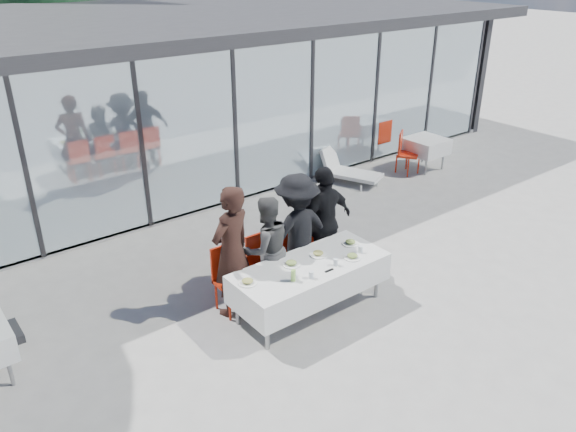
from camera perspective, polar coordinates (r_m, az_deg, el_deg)
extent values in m
plane|color=gray|center=(8.28, 4.26, -9.27)|extent=(90.00, 90.00, 0.00)
cube|color=gray|center=(15.32, -10.25, 7.28)|extent=(14.00, 8.00, 0.10)
cube|color=black|center=(18.43, -16.59, 14.66)|extent=(14.00, 0.20, 3.20)
cube|color=black|center=(19.03, 8.65, 15.70)|extent=(0.20, 8.00, 3.20)
cube|color=silver|center=(11.63, -1.38, 9.89)|extent=(13.60, 0.06, 3.10)
cube|color=#2D2D30|center=(14.32, -10.50, 19.43)|extent=(14.80, 8.80, 0.24)
cube|color=#262628|center=(9.72, -25.15, 4.30)|extent=(0.08, 0.10, 3.10)
cube|color=#262628|center=(10.25, -14.69, 6.93)|extent=(0.08, 0.10, 3.10)
cube|color=#262628|center=(11.11, -5.46, 9.04)|extent=(0.08, 0.10, 3.10)
cube|color=#262628|center=(12.21, 2.35, 10.63)|extent=(0.08, 0.10, 3.10)
cube|color=#262628|center=(13.51, 8.83, 11.79)|extent=(0.08, 0.10, 3.10)
cube|color=#262628|center=(14.95, 14.15, 12.64)|extent=(0.08, 0.10, 3.10)
cube|color=#262628|center=(16.49, 18.54, 13.25)|extent=(0.08, 0.10, 3.10)
cube|color=#B9230C|center=(12.95, -16.97, 5.06)|extent=(0.45, 0.45, 0.90)
cube|color=#B9230C|center=(13.93, -12.04, 7.02)|extent=(0.45, 0.45, 0.90)
cube|color=#B9230C|center=(14.72, -2.36, 8.55)|extent=(0.45, 0.45, 0.90)
cube|color=#B9230C|center=(16.43, 1.96, 10.34)|extent=(0.45, 0.45, 0.90)
cube|color=silver|center=(7.94, 2.24, -6.26)|extent=(2.26, 0.96, 0.42)
cylinder|color=gray|center=(7.30, -2.14, -11.15)|extent=(0.06, 0.06, 0.71)
cylinder|color=gray|center=(8.42, 9.03, -6.07)|extent=(0.06, 0.06, 0.71)
cylinder|color=gray|center=(7.78, -5.19, -8.69)|extent=(0.06, 0.06, 0.71)
cylinder|color=gray|center=(8.83, 5.77, -4.23)|extent=(0.06, 0.06, 0.71)
imported|color=black|center=(7.75, -5.76, -3.60)|extent=(0.87, 0.87, 1.92)
cube|color=#B9230C|center=(8.01, -5.61, -6.80)|extent=(0.44, 0.44, 0.05)
cube|color=#B9230C|center=(8.03, -6.45, -4.68)|extent=(0.44, 0.04, 0.55)
cylinder|color=#B9230C|center=(7.93, -5.93, -9.21)|extent=(0.04, 0.04, 0.43)
cylinder|color=#B9230C|center=(8.09, -3.76, -8.35)|extent=(0.04, 0.04, 0.43)
cylinder|color=#B9230C|center=(8.19, -7.29, -8.05)|extent=(0.04, 0.04, 0.43)
cylinder|color=#B9230C|center=(8.35, -5.16, -7.25)|extent=(0.04, 0.04, 0.43)
imported|color=#474747|center=(8.11, -2.24, -3.35)|extent=(0.89, 0.89, 1.61)
cube|color=#B9230C|center=(8.28, -2.20, -5.52)|extent=(0.44, 0.44, 0.05)
cube|color=#B9230C|center=(8.30, -3.03, -3.47)|extent=(0.44, 0.04, 0.55)
cylinder|color=#B9230C|center=(8.19, -2.46, -7.83)|extent=(0.04, 0.04, 0.43)
cylinder|color=#B9230C|center=(8.37, -0.44, -7.02)|extent=(0.04, 0.04, 0.43)
cylinder|color=#B9230C|center=(8.45, -3.89, -6.77)|extent=(0.04, 0.04, 0.43)
cylinder|color=#B9230C|center=(8.62, -1.90, -6.00)|extent=(0.04, 0.04, 0.43)
imported|color=black|center=(8.36, 0.89, -1.61)|extent=(1.21, 1.21, 1.82)
cube|color=#B9230C|center=(8.58, 0.87, -4.34)|extent=(0.44, 0.44, 0.05)
cube|color=#B9230C|center=(8.59, 0.05, -2.37)|extent=(0.44, 0.04, 0.55)
cylinder|color=#B9230C|center=(8.48, 0.66, -6.56)|extent=(0.04, 0.04, 0.43)
cylinder|color=#B9230C|center=(8.67, 2.54, -5.79)|extent=(0.04, 0.04, 0.43)
cylinder|color=#B9230C|center=(8.72, -0.81, -5.58)|extent=(0.04, 0.04, 0.43)
cylinder|color=#B9230C|center=(8.91, 1.05, -4.85)|extent=(0.04, 0.04, 0.43)
imported|color=black|center=(8.68, 3.72, -0.62)|extent=(1.11, 1.11, 1.81)
cube|color=#B9230C|center=(8.89, 3.64, -3.26)|extent=(0.44, 0.44, 0.05)
cube|color=#B9230C|center=(8.90, 2.83, -1.37)|extent=(0.44, 0.04, 0.55)
cylinder|color=#B9230C|center=(8.78, 3.48, -5.40)|extent=(0.04, 0.04, 0.43)
cylinder|color=#B9230C|center=(8.99, 5.22, -4.67)|extent=(0.04, 0.04, 0.43)
cylinder|color=#B9230C|center=(9.02, 1.98, -4.48)|extent=(0.04, 0.04, 0.43)
cylinder|color=#B9230C|center=(9.22, 3.71, -3.79)|extent=(0.04, 0.04, 0.43)
cylinder|color=white|center=(7.42, -4.14, -6.80)|extent=(0.25, 0.25, 0.01)
ellipsoid|color=tan|center=(7.40, -4.14, -6.58)|extent=(0.15, 0.15, 0.05)
cylinder|color=white|center=(7.80, 0.34, -4.97)|extent=(0.25, 0.25, 0.01)
ellipsoid|color=#3A6A27|center=(7.79, 0.34, -4.75)|extent=(0.15, 0.15, 0.05)
cylinder|color=white|center=(8.06, 3.08, -3.96)|extent=(0.25, 0.25, 0.01)
ellipsoid|color=tan|center=(8.04, 3.09, -3.75)|extent=(0.15, 0.15, 0.05)
cylinder|color=white|center=(8.39, 6.35, -2.81)|extent=(0.25, 0.25, 0.01)
ellipsoid|color=#3A6A27|center=(8.38, 6.36, -2.61)|extent=(0.15, 0.15, 0.05)
cylinder|color=white|center=(8.03, 6.55, -4.22)|extent=(0.25, 0.25, 0.01)
ellipsoid|color=#3A6A27|center=(8.01, 6.57, -4.01)|extent=(0.15, 0.15, 0.05)
cylinder|color=#8DC652|center=(7.42, 0.54, -6.06)|extent=(0.06, 0.06, 0.16)
cylinder|color=silver|center=(7.50, 2.37, -5.99)|extent=(0.07, 0.07, 0.10)
cylinder|color=silver|center=(8.17, 7.38, -3.37)|extent=(0.07, 0.07, 0.10)
cylinder|color=silver|center=(7.81, 4.86, -4.69)|extent=(0.07, 0.07, 0.10)
cube|color=black|center=(7.69, 4.20, -5.53)|extent=(0.14, 0.03, 0.01)
cylinder|color=gray|center=(7.52, -26.61, -13.03)|extent=(0.05, 0.05, 0.72)
cube|color=silver|center=(13.64, 13.83, 6.93)|extent=(0.86, 0.86, 0.36)
cylinder|color=gray|center=(13.30, 13.91, 5.55)|extent=(0.05, 0.05, 0.72)
cylinder|color=gray|center=(13.75, 15.51, 6.02)|extent=(0.05, 0.05, 0.72)
cylinder|color=gray|center=(13.65, 11.97, 6.26)|extent=(0.05, 0.05, 0.72)
cylinder|color=gray|center=(14.10, 13.59, 6.70)|extent=(0.05, 0.05, 0.72)
cube|color=#B9230C|center=(13.28, 12.12, 6.11)|extent=(0.61, 0.61, 0.05)
cube|color=#B9230C|center=(13.22, 11.35, 7.24)|extent=(0.39, 0.28, 0.55)
cylinder|color=#B9230C|center=(13.12, 12.10, 4.78)|extent=(0.04, 0.04, 0.43)
cylinder|color=#B9230C|center=(13.38, 13.12, 5.09)|extent=(0.04, 0.04, 0.43)
cylinder|color=#B9230C|center=(13.34, 10.94, 5.23)|extent=(0.04, 0.04, 0.43)
cylinder|color=#B9230C|center=(13.60, 11.96, 5.53)|extent=(0.04, 0.04, 0.43)
cube|color=#B9230C|center=(14.21, 9.15, 7.63)|extent=(0.45, 0.45, 0.05)
cube|color=#B9230C|center=(14.01, 9.80, 8.39)|extent=(0.44, 0.05, 0.55)
cylinder|color=#B9230C|center=(14.04, 9.10, 6.40)|extent=(0.04, 0.04, 0.43)
cylinder|color=#B9230C|center=(14.30, 10.11, 6.67)|extent=(0.04, 0.04, 0.43)
cylinder|color=#B9230C|center=(14.28, 8.06, 6.79)|extent=(0.04, 0.04, 0.43)
cylinder|color=#B9230C|center=(14.53, 9.07, 7.05)|extent=(0.04, 0.04, 0.43)
cube|color=black|center=(8.52, -27.16, -10.85)|extent=(0.50, 0.50, 0.12)
cube|color=silver|center=(12.65, 6.50, 4.25)|extent=(1.07, 1.43, 0.08)
cube|color=silver|center=(12.76, 4.28, 5.83)|extent=(0.66, 0.48, 0.54)
cylinder|color=silver|center=(12.17, 7.41, 2.77)|extent=(0.04, 0.04, 0.14)
cylinder|color=silver|center=(12.50, 9.05, 3.29)|extent=(0.04, 0.04, 0.14)
cylinder|color=silver|center=(12.91, 3.99, 4.27)|extent=(0.04, 0.04, 0.14)
cylinder|color=silver|center=(13.22, 5.62, 4.73)|extent=(0.04, 0.04, 0.14)
cylinder|color=#382316|center=(19.09, -21.89, 12.40)|extent=(0.44, 0.44, 2.00)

